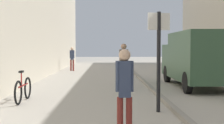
# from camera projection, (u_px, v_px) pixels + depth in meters

# --- Properties ---
(ground_plane) EXTENTS (80.00, 80.00, 0.00)m
(ground_plane) POSITION_uv_depth(u_px,v_px,m) (111.00, 85.00, 13.68)
(ground_plane) COLOR #A8A093
(kerb_strip) EXTENTS (0.16, 40.00, 0.12)m
(kerb_strip) POSITION_uv_depth(u_px,v_px,m) (146.00, 83.00, 13.70)
(kerb_strip) COLOR gray
(kerb_strip) RESTS_ON ground_plane
(pedestrian_main_foreground) EXTENTS (0.33, 0.21, 1.65)m
(pedestrian_main_foreground) POSITION_uv_depth(u_px,v_px,m) (125.00, 87.00, 5.57)
(pedestrian_main_foreground) COLOR maroon
(pedestrian_main_foreground) RESTS_ON ground_plane
(pedestrian_mid_block) EXTENTS (0.37, 0.24, 1.84)m
(pedestrian_mid_block) POSITION_uv_depth(u_px,v_px,m) (124.00, 62.00, 12.58)
(pedestrian_mid_block) COLOR black
(pedestrian_mid_block) RESTS_ON ground_plane
(pedestrian_far_crossing) EXTENTS (0.34, 0.22, 1.70)m
(pedestrian_far_crossing) POSITION_uv_depth(u_px,v_px,m) (72.00, 57.00, 21.81)
(pedestrian_far_crossing) COLOR maroon
(pedestrian_far_crossing) RESTS_ON ground_plane
(delivery_van) EXTENTS (2.12, 5.32, 2.31)m
(delivery_van) POSITION_uv_depth(u_px,v_px,m) (199.00, 58.00, 12.91)
(delivery_van) COLOR #335138
(delivery_van) RESTS_ON ground_plane
(street_sign_post) EXTENTS (0.59, 0.17, 2.60)m
(street_sign_post) POSITION_uv_depth(u_px,v_px,m) (159.00, 53.00, 7.88)
(street_sign_post) COLOR black
(street_sign_post) RESTS_ON ground_plane
(bicycle_leaning) EXTENTS (0.10, 1.77, 0.98)m
(bicycle_leaning) POSITION_uv_depth(u_px,v_px,m) (23.00, 90.00, 9.42)
(bicycle_leaning) COLOR black
(bicycle_leaning) RESTS_ON ground_plane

